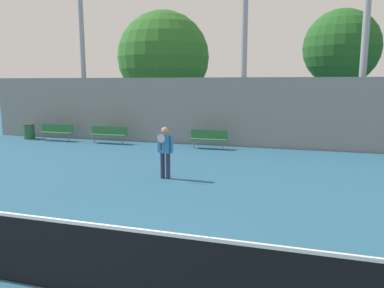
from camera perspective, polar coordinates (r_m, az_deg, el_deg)
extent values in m
cube|color=black|center=(5.85, -17.96, -16.27)|extent=(12.20, 0.03, 1.05)
cube|color=white|center=(5.64, -18.24, -11.22)|extent=(12.20, 0.04, 0.05)
cylinder|color=#282D47|center=(11.91, -4.51, -3.28)|extent=(0.14, 0.14, 0.82)
cylinder|color=#282D47|center=(11.83, -3.67, -3.36)|extent=(0.14, 0.14, 0.82)
cube|color=teal|center=(11.74, -4.13, -0.01)|extent=(0.37, 0.23, 0.57)
cylinder|color=teal|center=(11.83, -5.11, 0.10)|extent=(0.10, 0.10, 0.55)
cylinder|color=teal|center=(11.64, -3.13, -0.03)|extent=(0.10, 0.10, 0.55)
sphere|color=tan|center=(11.68, -4.15, 2.05)|extent=(0.23, 0.23, 0.23)
cylinder|color=black|center=(11.49, -4.74, -0.37)|extent=(0.03, 0.03, 0.22)
torus|color=#28519E|center=(11.45, -4.75, 0.88)|extent=(0.31, 0.05, 0.31)
cylinder|color=silver|center=(11.45, -4.75, 0.88)|extent=(0.27, 0.03, 0.27)
cube|color=#28663D|center=(20.71, -20.07, 1.65)|extent=(1.90, 0.40, 0.04)
cylinder|color=gray|center=(21.21, -21.68, 1.10)|extent=(0.06, 0.06, 0.42)
cylinder|color=gray|center=(20.30, -18.32, 0.95)|extent=(0.06, 0.06, 0.42)
cube|color=#28663D|center=(20.83, -19.81, 2.31)|extent=(1.90, 0.04, 0.40)
cube|color=#28663D|center=(17.13, 2.47, 0.70)|extent=(1.73, 0.40, 0.04)
cylinder|color=gray|center=(17.35, 0.25, 0.06)|extent=(0.06, 0.06, 0.42)
cylinder|color=gray|center=(17.01, 4.72, -0.16)|extent=(0.06, 0.06, 0.42)
cube|color=#28663D|center=(17.27, 2.62, 1.51)|extent=(1.73, 0.04, 0.40)
cube|color=#28663D|center=(19.06, -12.72, 1.36)|extent=(1.98, 0.40, 0.04)
cylinder|color=gray|center=(19.49, -14.72, 0.78)|extent=(0.06, 0.06, 0.42)
cylinder|color=gray|center=(18.71, -10.59, 0.58)|extent=(0.06, 0.06, 0.42)
cube|color=#28663D|center=(19.18, -12.48, 2.08)|extent=(1.98, 0.04, 0.40)
cylinder|color=#939399|center=(21.64, -16.47, 15.89)|extent=(0.26, 0.26, 11.22)
cylinder|color=#939399|center=(18.06, 7.94, 14.06)|extent=(0.28, 0.28, 9.04)
cylinder|color=#939399|center=(18.31, 24.83, 13.54)|extent=(0.30, 0.30, 9.23)
cylinder|color=#235B33|center=(22.01, -23.55, 1.71)|extent=(0.56, 0.56, 0.76)
cylinder|color=#333338|center=(21.96, -23.62, 2.74)|extent=(0.58, 0.58, 0.04)
cube|color=gray|center=(17.82, 6.73, 4.83)|extent=(27.38, 0.06, 3.25)
cylinder|color=brown|center=(24.30, 21.33, 5.46)|extent=(0.33, 0.33, 3.26)
sphere|color=#235B23|center=(24.35, 21.81, 13.47)|extent=(4.44, 4.44, 4.44)
cylinder|color=brown|center=(24.96, -4.26, 5.01)|extent=(0.52, 0.52, 2.26)
sphere|color=#2D6B28|center=(24.94, -4.36, 13.01)|extent=(5.89, 5.89, 5.89)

